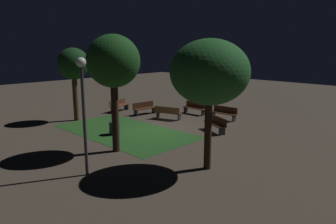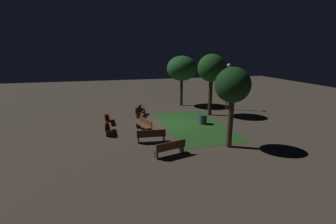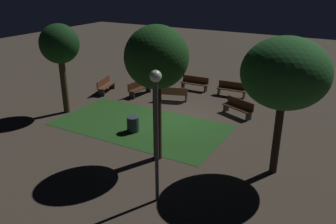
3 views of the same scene
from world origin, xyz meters
name	(u,v)px [view 3 (image 3 of 3)]	position (x,y,z in m)	size (l,w,h in m)	color
ground_plane	(176,119)	(0.00, 0.00, 0.00)	(60.00, 60.00, 0.00)	#473D33
grass_lawn	(140,125)	(1.13, 1.62, 0.01)	(8.51, 4.57, 0.01)	#23511E
bench_front_right	(232,89)	(-1.27, -4.95, 0.48)	(1.82, 0.57, 0.88)	#512D19
bench_back_row	(195,83)	(1.28, -4.95, 0.48)	(1.82, 0.55, 0.88)	brown
bench_front_left	(105,85)	(6.00, -1.68, 0.48)	(0.92, 1.86, 0.88)	brown
bench_by_lamp	(139,88)	(3.82, -2.29, 0.48)	(0.65, 1.84, 0.88)	#422314
bench_near_trees	(173,93)	(1.47, -2.35, 0.48)	(1.86, 1.01, 0.88)	brown
bench_lawn_edge	(238,107)	(-2.67, -2.06, 0.48)	(1.84, 1.16, 0.88)	#422314
tree_back_left	(285,74)	(-5.74, 2.77, 3.85)	(3.05, 3.05, 5.13)	#2D2116
tree_near_wall	(60,45)	(5.64, 2.10, 3.66)	(2.02, 2.02, 4.76)	#423021
tree_back_right	(157,59)	(-1.36, 4.04, 4.12)	(2.40, 2.40, 5.37)	#2D2116
lamp_post_plaza_west	(156,116)	(-2.84, 6.50, 3.04)	(0.36, 0.36, 4.46)	#333338
trash_bin	(133,124)	(1.01, 2.39, 0.37)	(0.59, 0.59, 0.74)	#2D3842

